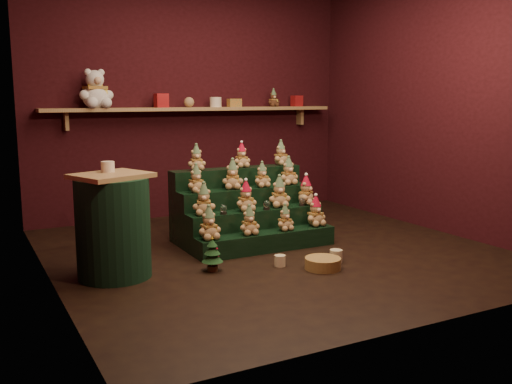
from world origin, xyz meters
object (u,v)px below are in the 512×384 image
side_table (113,226)px  snow_globe_b (267,205)px  wicker_basket (323,263)px  snow_globe_a (224,209)px  snow_globe_c (302,202)px  mini_christmas_tree (212,254)px  riser_tier_front (267,241)px  mug_left (280,261)px  brown_bear (273,98)px  white_bear (95,84)px  mug_right (336,256)px

side_table → snow_globe_b: bearing=-11.0°
side_table → wicker_basket: size_ratio=2.76×
snow_globe_a → snow_globe_c: 0.86m
snow_globe_a → mini_christmas_tree: bearing=-123.7°
side_table → wicker_basket: side_table is taller
riser_tier_front → wicker_basket: size_ratio=4.57×
snow_globe_c → mug_left: snow_globe_c is taller
side_table → brown_bear: size_ratio=3.88×
snow_globe_b → mug_left: snow_globe_b is taller
riser_tier_front → mug_left: size_ratio=14.51×
snow_globe_b → mini_christmas_tree: 0.98m
snow_globe_c → brown_bear: 2.02m
white_bear → riser_tier_front: bearing=-65.2°
snow_globe_b → brown_bear: size_ratio=0.42×
snow_globe_b → wicker_basket: bearing=-86.7°
white_bear → wicker_basket: bearing=-70.9°
riser_tier_front → white_bear: size_ratio=2.65×
side_table → mini_christmas_tree: (0.76, -0.23, -0.27)m
snow_globe_a → mug_left: 0.78m
brown_bear → snow_globe_b: bearing=-118.7°
snow_globe_c → mug_left: (-0.63, -0.65, -0.35)m
snow_globe_b → mug_right: 0.90m
snow_globe_b → mini_christmas_tree: size_ratio=0.30×
wicker_basket → white_bear: 3.22m
snow_globe_b → white_bear: white_bear is taller
mug_right → wicker_basket: bearing=-152.8°
snow_globe_c → side_table: size_ratio=0.10×
side_table → mug_left: 1.43m
mug_right → brown_bear: size_ratio=0.51×
mug_right → white_bear: size_ratio=0.21×
mug_left → white_bear: (-1.00, 2.29, 1.54)m
side_table → wicker_basket: bearing=-42.1°
mug_left → wicker_basket: 0.37m
side_table → brown_bear: (2.56, 1.91, 1.01)m
snow_globe_c → white_bear: 2.60m
snow_globe_a → white_bear: bearing=115.4°
brown_bear → snow_globe_a: bearing=-129.0°
white_bear → brown_bear: white_bear is taller
riser_tier_front → snow_globe_a: 0.51m
snow_globe_c → white_bear: bearing=135.1°
snow_globe_a → white_bear: (-0.77, 1.63, 1.18)m
snow_globe_a → mug_right: snow_globe_a is taller
snow_globe_c → mug_right: (-0.14, -0.78, -0.35)m
snow_globe_b → white_bear: bearing=127.0°
riser_tier_front → mug_left: bearing=-106.4°
snow_globe_b → riser_tier_front: bearing=-117.9°
mug_right → mug_left: bearing=165.8°
mug_right → wicker_basket: 0.24m
riser_tier_front → mug_right: bearing=-60.4°
mini_christmas_tree → wicker_basket: (0.85, -0.38, -0.10)m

